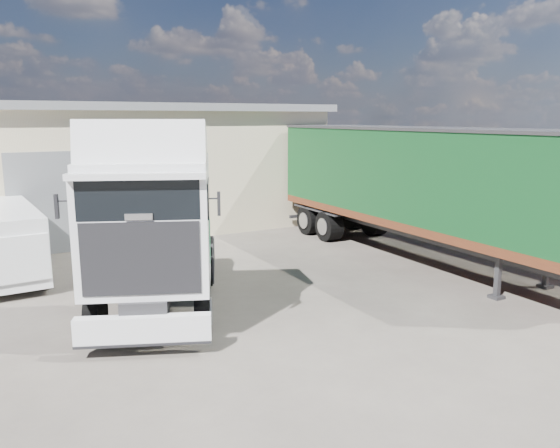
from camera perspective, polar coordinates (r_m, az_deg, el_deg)
ground at (r=12.37m, az=-4.18°, el=-11.54°), size 120.00×120.00×0.00m
brick_boundary_wall at (r=23.36m, az=15.48°, el=2.05°), size 0.35×26.00×2.50m
tractor_unit at (r=13.19m, az=-13.09°, el=-1.33°), size 5.13×7.38×4.72m
box_trailer at (r=18.89m, az=14.20°, el=4.52°), size 3.08×13.39×4.44m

